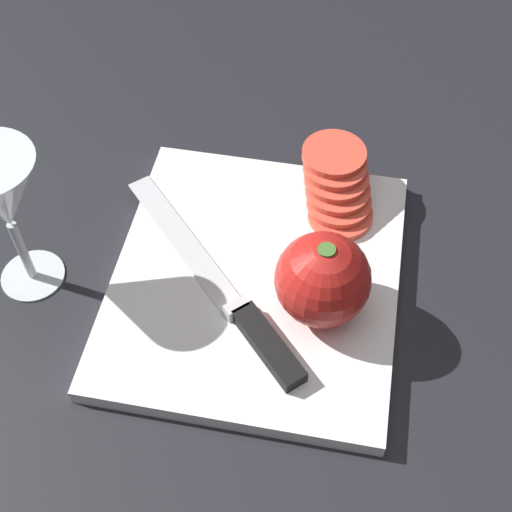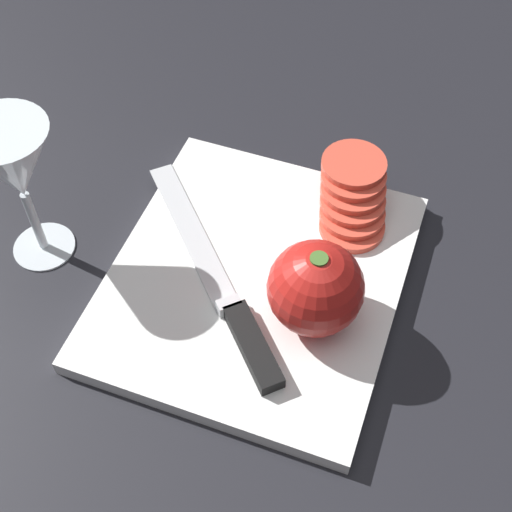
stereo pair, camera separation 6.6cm
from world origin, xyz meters
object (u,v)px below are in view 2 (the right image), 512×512
(knife, at_px, (232,313))
(tomato_slice_stack_near, at_px, (353,195))
(wine_glass, at_px, (14,168))
(whole_tomato, at_px, (316,288))

(knife, xyz_separation_m, tomato_slice_stack_near, (0.16, -0.07, 0.02))
(wine_glass, relative_size, whole_tomato, 1.83)
(knife, bearing_deg, wine_glass, 40.84)
(wine_glass, height_order, tomato_slice_stack_near, wine_glass)
(whole_tomato, bearing_deg, tomato_slice_stack_near, 0.46)
(wine_glass, height_order, whole_tomato, wine_glass)
(tomato_slice_stack_near, bearing_deg, whole_tomato, -179.54)
(knife, distance_m, tomato_slice_stack_near, 0.18)
(wine_glass, relative_size, tomato_slice_stack_near, 1.41)
(wine_glass, xyz_separation_m, whole_tomato, (0.00, -0.29, -0.05))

